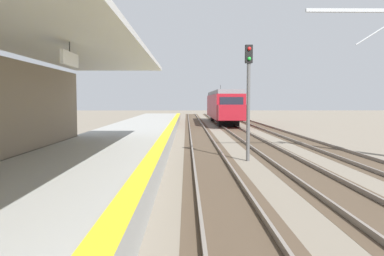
# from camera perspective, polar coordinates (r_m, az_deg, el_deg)

# --- Properties ---
(station_platform) EXTENTS (5.00, 80.00, 0.91)m
(station_platform) POSITION_cam_1_polar(r_m,az_deg,el_deg) (17.17, -12.12, -3.75)
(station_platform) COLOR #999993
(station_platform) RESTS_ON ground
(track_pair_nearest_platform) EXTENTS (2.34, 120.00, 0.16)m
(track_pair_nearest_platform) POSITION_cam_1_polar(r_m,az_deg,el_deg) (20.88, 2.04, -3.41)
(track_pair_nearest_platform) COLOR #4C3D2D
(track_pair_nearest_platform) RESTS_ON ground
(track_pair_middle) EXTENTS (2.34, 120.00, 0.16)m
(track_pair_middle) POSITION_cam_1_polar(r_m,az_deg,el_deg) (21.32, 11.22, -3.33)
(track_pair_middle) COLOR #4C3D2D
(track_pair_middle) RESTS_ON ground
(track_pair_far_side) EXTENTS (2.34, 120.00, 0.16)m
(track_pair_far_side) POSITION_cam_1_polar(r_m,az_deg,el_deg) (22.28, 19.82, -3.18)
(track_pair_far_side) COLOR #4C3D2D
(track_pair_far_side) RESTS_ON ground
(approaching_train) EXTENTS (2.93, 19.60, 4.76)m
(approaching_train) POSITION_cam_1_polar(r_m,az_deg,el_deg) (47.66, 4.54, 3.28)
(approaching_train) COLOR maroon
(approaching_train) RESTS_ON ground
(rail_signal_post) EXTENTS (0.32, 0.34, 5.20)m
(rail_signal_post) POSITION_cam_1_polar(r_m,az_deg,el_deg) (17.95, 8.14, 5.41)
(rail_signal_post) COLOR #4C4C4C
(rail_signal_post) RESTS_ON ground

